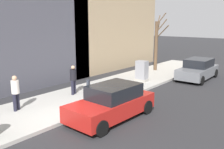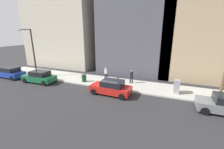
% 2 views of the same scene
% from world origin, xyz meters
% --- Properties ---
extents(ground_plane, '(120.00, 120.00, 0.00)m').
position_xyz_m(ground_plane, '(0.00, 0.00, 0.00)').
color(ground_plane, '#2B2B2D').
extents(sidewalk, '(4.00, 36.00, 0.15)m').
position_xyz_m(sidewalk, '(2.00, 0.00, 0.07)').
color(sidewalk, '#B2AFA8').
rests_on(sidewalk, ground).
extents(parked_car_red, '(2.04, 4.26, 1.52)m').
position_xyz_m(parked_car_red, '(-1.15, -1.34, 0.74)').
color(parked_car_red, red).
rests_on(parked_car_red, ground).
extents(parked_car_green, '(2.04, 4.26, 1.52)m').
position_xyz_m(parked_car_green, '(-1.09, 8.61, 0.74)').
color(parked_car_green, '#196038').
rests_on(parked_car_green, ground).
extents(parked_car_blue, '(1.97, 4.22, 1.52)m').
position_xyz_m(parked_car_blue, '(-1.10, 14.06, 0.74)').
color(parked_car_blue, '#1E389E').
rests_on(parked_car_blue, ground).
extents(parking_meter, '(0.14, 0.10, 1.35)m').
position_xyz_m(parking_meter, '(0.45, -1.51, 0.98)').
color(parking_meter, slate).
rests_on(parking_meter, sidewalk).
extents(utility_box, '(0.83, 0.61, 1.43)m').
position_xyz_m(utility_box, '(1.30, -7.63, 0.85)').
color(utility_box, '#A8A399').
rests_on(utility_box, sidewalk).
extents(streetlamp, '(1.97, 0.32, 6.50)m').
position_xyz_m(streetlamp, '(0.28, 10.92, 4.02)').
color(streetlamp, black).
rests_on(streetlamp, sidewalk).
extents(trash_bin, '(0.56, 0.56, 0.90)m').
position_xyz_m(trash_bin, '(0.90, 3.21, 0.60)').
color(trash_bin, '#14381E').
rests_on(trash_bin, sidewalk).
extents(pedestrian_near_meter, '(0.36, 0.39, 1.66)m').
position_xyz_m(pedestrian_near_meter, '(2.60, -2.50, 1.09)').
color(pedestrian_near_meter, '#1E1E2D').
rests_on(pedestrian_near_meter, sidewalk).
extents(pedestrian_midblock, '(0.36, 0.38, 1.66)m').
position_xyz_m(pedestrian_midblock, '(2.70, 0.98, 1.09)').
color(pedestrian_midblock, '#1E1E2D').
rests_on(pedestrian_midblock, sidewalk).
extents(office_tower_right, '(12.93, 12.93, 17.35)m').
position_xyz_m(office_tower_right, '(11.97, 12.39, 8.67)').
color(office_tower_right, '#BCB29E').
rests_on(office_tower_right, ground).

